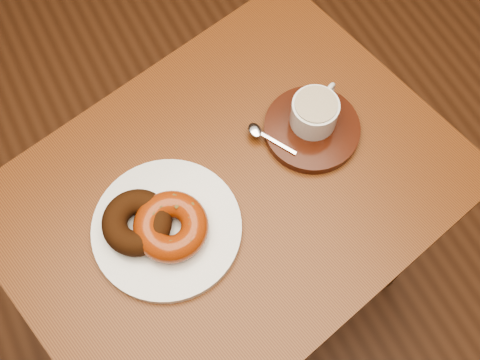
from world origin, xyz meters
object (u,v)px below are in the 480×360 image
cafe_table (231,214)px  donut_plate (167,228)px  saucer (312,129)px  coffee_cup (315,112)px

cafe_table → donut_plate: (-0.12, -0.02, 0.12)m
saucer → coffee_cup: 0.04m
cafe_table → saucer: (0.18, 0.03, 0.12)m
saucer → coffee_cup: (0.01, 0.01, 0.04)m
donut_plate → coffee_cup: bearing=10.8°
donut_plate → saucer: bearing=9.1°
coffee_cup → saucer: bearing=-154.8°
donut_plate → saucer: (0.30, 0.05, 0.00)m
cafe_table → donut_plate: size_ratio=3.55×
cafe_table → coffee_cup: bearing=0.5°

